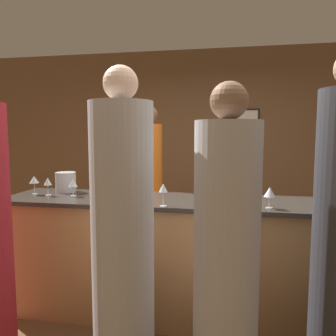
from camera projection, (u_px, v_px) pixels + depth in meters
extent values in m
plane|color=brown|center=(191.00, 317.00, 2.79)|extent=(14.00, 14.00, 0.00)
cube|color=brown|center=(209.00, 144.00, 4.94)|extent=(8.00, 0.06, 2.80)
cube|color=black|center=(244.00, 121.00, 4.77)|extent=(0.44, 0.02, 0.34)
cube|color=silver|center=(244.00, 121.00, 4.76)|extent=(0.39, 0.00, 0.29)
cube|color=#B27F4C|center=(191.00, 261.00, 2.74)|extent=(3.14, 0.60, 0.98)
cube|color=#332D28|center=(191.00, 202.00, 2.69)|extent=(3.20, 0.66, 0.03)
cylinder|color=orange|center=(149.00, 202.00, 3.51)|extent=(0.28, 0.28, 1.66)
sphere|color=brown|center=(149.00, 115.00, 3.42)|extent=(0.19, 0.19, 0.19)
cylinder|color=#B2B2B7|center=(226.00, 262.00, 1.89)|extent=(0.38, 0.38, 1.63)
sphere|color=brown|center=(229.00, 101.00, 1.80)|extent=(0.21, 0.21, 0.21)
cylinder|color=#B2B2B7|center=(123.00, 241.00, 2.08)|extent=(0.40, 0.40, 1.75)
sphere|color=beige|center=(121.00, 83.00, 1.98)|extent=(0.22, 0.22, 0.22)
cylinder|color=black|center=(119.00, 182.00, 3.00)|extent=(0.07, 0.07, 0.20)
cylinder|color=black|center=(119.00, 167.00, 2.99)|extent=(0.03, 0.03, 0.07)
cylinder|color=#19381E|center=(109.00, 185.00, 2.87)|extent=(0.07, 0.07, 0.19)
cylinder|color=#19381E|center=(108.00, 169.00, 2.86)|extent=(0.03, 0.03, 0.08)
cylinder|color=silver|center=(66.00, 182.00, 3.07)|extent=(0.19, 0.19, 0.18)
cylinder|color=silver|center=(213.00, 208.00, 2.37)|extent=(0.05, 0.05, 0.00)
cylinder|color=silver|center=(213.00, 201.00, 2.37)|extent=(0.01, 0.01, 0.10)
cone|color=silver|center=(213.00, 189.00, 2.36)|extent=(0.07, 0.07, 0.08)
cylinder|color=silver|center=(269.00, 208.00, 2.39)|extent=(0.05, 0.05, 0.00)
cylinder|color=silver|center=(269.00, 202.00, 2.38)|extent=(0.01, 0.01, 0.08)
cone|color=silver|center=(270.00, 192.00, 2.37)|extent=(0.08, 0.08, 0.07)
cylinder|color=silver|center=(73.00, 196.00, 2.86)|extent=(0.05, 0.05, 0.00)
cylinder|color=silver|center=(73.00, 191.00, 2.85)|extent=(0.01, 0.01, 0.08)
cone|color=silver|center=(73.00, 183.00, 2.84)|extent=(0.08, 0.08, 0.07)
cylinder|color=silver|center=(137.00, 203.00, 2.57)|extent=(0.05, 0.05, 0.00)
cylinder|color=silver|center=(137.00, 197.00, 2.56)|extent=(0.01, 0.01, 0.09)
cone|color=silver|center=(137.00, 188.00, 2.55)|extent=(0.08, 0.08, 0.06)
cylinder|color=silver|center=(163.00, 206.00, 2.45)|extent=(0.05, 0.05, 0.00)
cylinder|color=silver|center=(163.00, 199.00, 2.44)|extent=(0.01, 0.01, 0.10)
cone|color=silver|center=(163.00, 188.00, 2.43)|extent=(0.07, 0.07, 0.06)
cylinder|color=silver|center=(35.00, 194.00, 2.95)|extent=(0.05, 0.05, 0.00)
cylinder|color=silver|center=(35.00, 188.00, 2.94)|extent=(0.01, 0.01, 0.10)
cone|color=silver|center=(34.00, 180.00, 2.93)|extent=(0.08, 0.08, 0.06)
cylinder|color=silver|center=(48.00, 195.00, 2.89)|extent=(0.05, 0.05, 0.00)
cylinder|color=silver|center=(48.00, 190.00, 2.88)|extent=(0.01, 0.01, 0.09)
cone|color=silver|center=(48.00, 181.00, 2.87)|extent=(0.07, 0.07, 0.07)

